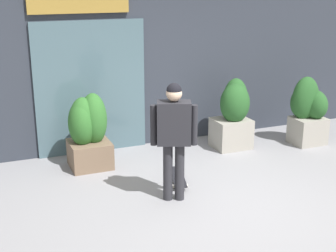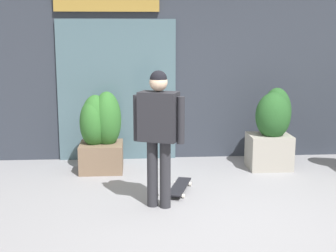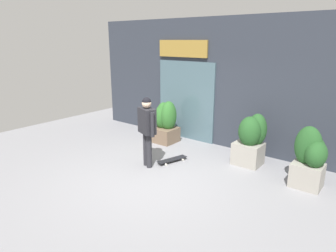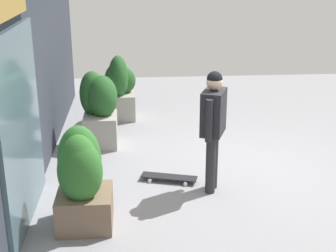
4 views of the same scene
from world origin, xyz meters
name	(u,v)px [view 2 (image 2 of 4)]	position (x,y,z in m)	size (l,w,h in m)	color
ground_plane	(207,216)	(0.00, 0.00, 0.00)	(12.00, 12.00, 0.00)	gray
building_facade	(181,54)	(-0.04, 2.80, 1.71)	(8.76, 0.31, 3.45)	#2D333D
skateboarder	(159,125)	(-0.54, 0.36, 1.00)	(0.59, 0.40, 1.64)	#28282D
skateboard	(180,187)	(-0.23, 0.90, 0.06)	(0.40, 0.81, 0.08)	black
planter_box_left	(273,128)	(1.29, 1.94, 0.63)	(0.67, 0.62, 1.23)	gray
planter_box_right	(100,130)	(-1.34, 1.99, 0.62)	(0.64, 0.63, 1.20)	brown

